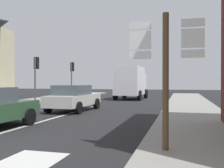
# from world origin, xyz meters

# --- Properties ---
(ground_plane) EXTENTS (80.00, 80.00, 0.00)m
(ground_plane) POSITION_xyz_m (0.00, 10.00, 0.00)
(ground_plane) COLOR #232326
(sidewalk_right) EXTENTS (3.15, 44.00, 0.14)m
(sidewalk_right) POSITION_xyz_m (6.21, 8.00, 0.07)
(sidewalk_right) COLOR gray
(sidewalk_right) RESTS_ON ground
(lane_centre_stripe) EXTENTS (0.16, 12.00, 0.01)m
(lane_centre_stripe) POSITION_xyz_m (0.00, 6.00, 0.01)
(lane_centre_stripe) COLOR silver
(lane_centre_stripe) RESTS_ON ground
(lane_turn_arrow) EXTENTS (1.20, 2.20, 0.01)m
(lane_turn_arrow) POSITION_xyz_m (2.55, -1.00, 0.01)
(lane_turn_arrow) COLOR silver
(lane_turn_arrow) RESTS_ON ground
(sedan_far) EXTENTS (2.08, 4.25, 1.47)m
(sedan_far) POSITION_xyz_m (-0.32, 8.34, 0.76)
(sedan_far) COLOR beige
(sedan_far) RESTS_ON ground
(delivery_truck) EXTENTS (2.63, 5.07, 3.05)m
(delivery_truck) POSITION_xyz_m (1.01, 18.84, 1.65)
(delivery_truck) COLOR silver
(delivery_truck) RESTS_ON ground
(route_sign_post) EXTENTS (1.66, 0.14, 3.20)m
(route_sign_post) POSITION_xyz_m (5.27, 0.52, 1.91)
(route_sign_post) COLOR brown
(route_sign_post) RESTS_ON ground
(traffic_light_far_left) EXTENTS (0.30, 0.49, 3.60)m
(traffic_light_far_left) POSITION_xyz_m (-4.93, 18.69, 2.67)
(traffic_light_far_left) COLOR #47474C
(traffic_light_far_left) RESTS_ON ground
(traffic_light_near_left) EXTENTS (0.30, 0.49, 3.52)m
(traffic_light_near_left) POSITION_xyz_m (-4.93, 12.01, 2.61)
(traffic_light_near_left) COLOR #47474C
(traffic_light_near_left) RESTS_ON ground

